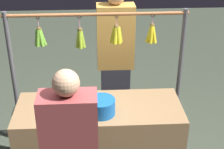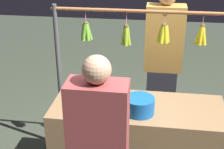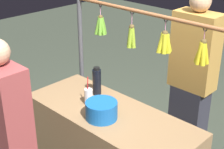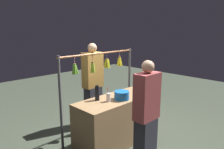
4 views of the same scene
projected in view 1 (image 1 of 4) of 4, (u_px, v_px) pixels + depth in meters
name	position (u px, v px, depth m)	size (l,w,h in m)	color
market_counter	(100.00, 143.00, 3.25)	(1.51, 0.60, 0.82)	olive
display_rack	(98.00, 58.00, 3.31)	(1.72, 0.13, 1.59)	#4C4C51
water_bottle	(65.00, 88.00, 3.13)	(0.08, 0.08, 0.26)	black
blue_bucket	(101.00, 107.00, 2.94)	(0.25, 0.25, 0.14)	#175AA9
drink_cup	(74.00, 103.00, 2.99)	(0.07, 0.07, 0.25)	silver
vendor_person	(115.00, 63.00, 3.85)	(0.41, 0.22, 1.70)	#2D2D38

